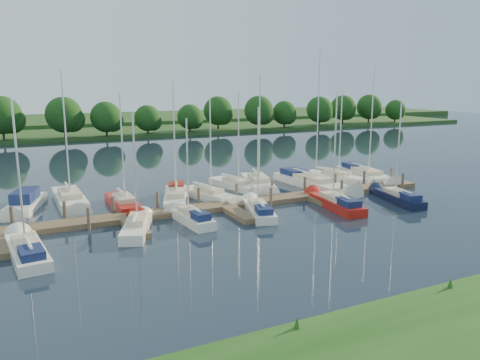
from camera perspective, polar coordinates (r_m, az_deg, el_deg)
name	(u,v)px	position (r m, az deg, el deg)	size (l,w,h in m)	color
ground	(273,236)	(31.30, 4.09, -6.86)	(260.00, 260.00, 0.00)	#1A2134
dock	(228,208)	(37.47, -1.49, -3.38)	(40.00, 6.00, 0.40)	brown
mooring_pilings	(222,200)	(38.36, -2.19, -2.41)	(38.24, 2.84, 2.00)	#473D33
far_shore	(93,131)	(102.21, -17.49, 5.74)	(180.00, 30.00, 0.60)	#23471B
distant_hill	(77,120)	(126.87, -19.23, 6.87)	(220.00, 40.00, 1.40)	#2E5023
treeline	(105,116)	(89.09, -16.14, 7.54)	(145.92, 10.24, 8.25)	#38281C
motorboat	(25,205)	(41.33, -24.74, -2.78)	(3.55, 6.92, 1.94)	white
sailboat_n_2	(70,201)	(41.66, -19.97, -2.44)	(2.30, 9.01, 11.49)	white
sailboat_n_3	(125,205)	(39.12, -13.90, -2.97)	(1.91, 7.47, 9.58)	#AB180F
sailboat_n_4	(176,199)	(40.14, -7.79, -2.28)	(4.09, 8.18, 10.48)	white
sailboat_n_5	(209,196)	(40.90, -3.77, -2.00)	(3.43, 7.08, 9.15)	white
sailboat_n_6	(237,186)	(45.00, -0.35, -0.73)	(3.18, 7.62, 9.57)	white
sailboat_n_7	(258,185)	(45.41, 2.27, -0.60)	(3.97, 8.74, 11.15)	white
sailboat_n_8	(313,184)	(46.28, 8.86, -0.44)	(3.20, 10.75, 13.44)	white
sailboat_n_9	(337,178)	(49.68, 11.69, 0.22)	(4.02, 7.45, 9.62)	white
sailboat_n_10	(366,176)	(51.60, 15.14, 0.53)	(3.49, 9.75, 12.14)	white
sailboat_s_0	(27,251)	(30.37, -24.54, -7.89)	(2.41, 7.53, 9.51)	white
sailboat_s_1	(137,228)	(32.80, -12.43, -5.72)	(3.42, 6.41, 8.52)	white
sailboat_s_2	(191,218)	(34.26, -6.02, -4.68)	(1.89, 6.06, 7.92)	white
sailboat_s_3	(259,210)	(36.22, 2.28, -3.74)	(3.09, 6.69, 8.55)	white
sailboat_s_4	(335,204)	(38.98, 11.52, -2.84)	(2.65, 7.62, 9.70)	#AB180F
sailboat_s_5	(398,198)	(42.24, 18.65, -2.10)	(2.79, 6.84, 8.75)	black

